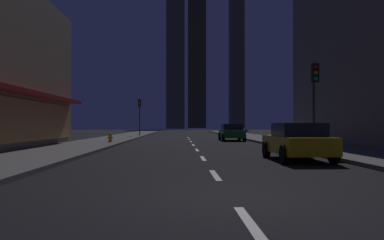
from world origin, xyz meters
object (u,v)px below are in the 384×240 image
(fire_hydrant_far_left, at_px, (110,138))
(car_parked_near, at_px, (297,141))
(car_parked_far, at_px, (232,132))
(street_lamp_right, at_px, (370,14))
(traffic_light_near_right, at_px, (315,87))
(traffic_light_far_left, at_px, (140,109))

(fire_hydrant_far_left, bearing_deg, car_parked_near, -53.80)
(car_parked_far, xyz_separation_m, street_lamp_right, (1.78, -20.72, 4.33))
(traffic_light_near_right, relative_size, traffic_light_far_left, 1.00)
(fire_hydrant_far_left, xyz_separation_m, traffic_light_far_left, (0.40, 16.64, 2.74))
(traffic_light_near_right, height_order, street_lamp_right, street_lamp_right)
(fire_hydrant_far_left, bearing_deg, street_lamp_right, -53.43)
(car_parked_far, bearing_deg, traffic_light_far_left, 129.29)
(car_parked_far, relative_size, street_lamp_right, 0.64)
(car_parked_near, bearing_deg, traffic_light_near_right, 60.74)
(fire_hydrant_far_left, relative_size, traffic_light_far_left, 0.16)
(traffic_light_near_right, bearing_deg, car_parked_far, 97.17)
(car_parked_far, bearing_deg, street_lamp_right, -85.09)
(car_parked_near, bearing_deg, traffic_light_far_left, 107.08)
(car_parked_near, xyz_separation_m, street_lamp_right, (1.78, -2.22, 4.33))
(traffic_light_near_right, relative_size, street_lamp_right, 0.64)
(traffic_light_near_right, distance_m, traffic_light_far_left, 28.44)
(street_lamp_right, bearing_deg, car_parked_near, 128.66)
(car_parked_far, xyz_separation_m, fire_hydrant_far_left, (-9.50, -5.52, -0.29))
(car_parked_near, bearing_deg, fire_hydrant_far_left, 126.20)
(car_parked_far, height_order, traffic_light_near_right, traffic_light_near_right)
(car_parked_far, distance_m, street_lamp_right, 21.24)
(fire_hydrant_far_left, height_order, traffic_light_far_left, traffic_light_far_left)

